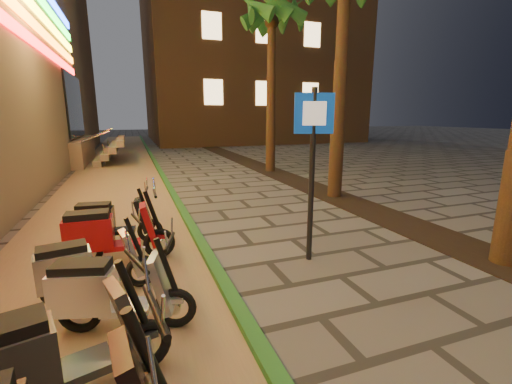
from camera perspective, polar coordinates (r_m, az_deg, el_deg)
name	(u,v)px	position (r m, az deg, el deg)	size (l,w,h in m)	color
parking_strip	(114,191)	(11.76, -22.61, 0.14)	(3.40, 60.00, 0.01)	#8C7251
green_curb	(169,186)	(11.78, -14.37, 0.97)	(0.18, 60.00, 0.10)	#246024
planting_strip	(379,214)	(8.89, 19.88, -3.43)	(1.20, 40.00, 0.02)	black
apartment_block	(244,5)	(36.68, -2.07, 28.73)	(18.00, 16.06, 25.00)	brown
palm_d	(272,22)	(15.04, 2.63, 26.46)	(2.97, 3.02, 7.16)	#472D19
pedestrian_sign	(313,152)	(5.46, 9.42, 6.59)	(0.59, 0.22, 2.78)	black
scooter_6	(44,357)	(3.41, -31.84, -22.38)	(1.64, 0.85, 1.16)	black
scooter_7	(107,292)	(4.23, -23.65, -15.08)	(1.53, 0.76, 1.08)	black
scooter_8	(85,268)	(5.00, -26.67, -11.21)	(1.48, 0.66, 1.04)	black
scooter_9	(107,234)	(5.97, -23.59, -6.47)	(1.66, 0.58, 1.18)	black
scooter_10	(109,222)	(6.83, -23.35, -4.56)	(1.51, 0.59, 1.06)	black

